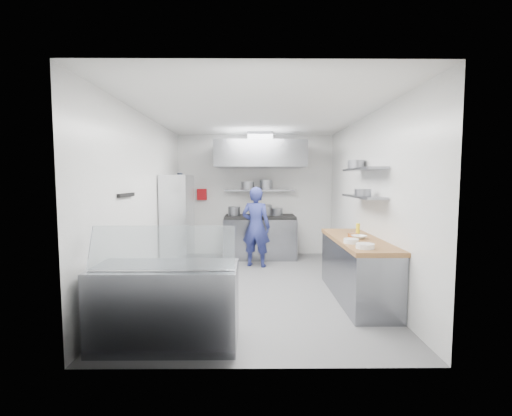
{
  "coord_description": "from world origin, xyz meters",
  "views": [
    {
      "loc": [
        -0.05,
        -5.55,
        1.75
      ],
      "look_at": [
        0.0,
        0.6,
        1.25
      ],
      "focal_mm": 24.0,
      "sensor_mm": 36.0,
      "label": 1
    }
  ],
  "objects_px": {
    "gas_range": "(260,238)",
    "wire_rack": "(178,222)",
    "chef": "(256,227)",
    "display_case": "(167,305)"
  },
  "relations": [
    {
      "from": "gas_range",
      "to": "wire_rack",
      "type": "distance_m",
      "value": 1.96
    },
    {
      "from": "chef",
      "to": "display_case",
      "type": "distance_m",
      "value": 3.48
    },
    {
      "from": "gas_range",
      "to": "display_case",
      "type": "height_order",
      "value": "gas_range"
    },
    {
      "from": "chef",
      "to": "wire_rack",
      "type": "xyz_separation_m",
      "value": [
        -1.53,
        -0.2,
        0.12
      ]
    },
    {
      "from": "gas_range",
      "to": "wire_rack",
      "type": "bearing_deg",
      "value": -148.86
    },
    {
      "from": "chef",
      "to": "display_case",
      "type": "height_order",
      "value": "chef"
    },
    {
      "from": "wire_rack",
      "to": "display_case",
      "type": "height_order",
      "value": "wire_rack"
    },
    {
      "from": "gas_range",
      "to": "display_case",
      "type": "relative_size",
      "value": 1.07
    },
    {
      "from": "gas_range",
      "to": "display_case",
      "type": "xyz_separation_m",
      "value": [
        -1.07,
        -4.1,
        -0.03
      ]
    },
    {
      "from": "gas_range",
      "to": "display_case",
      "type": "distance_m",
      "value": 4.24
    }
  ]
}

